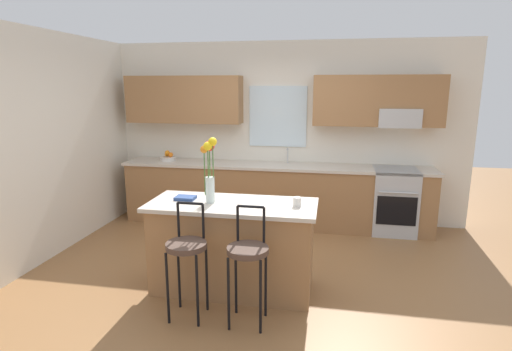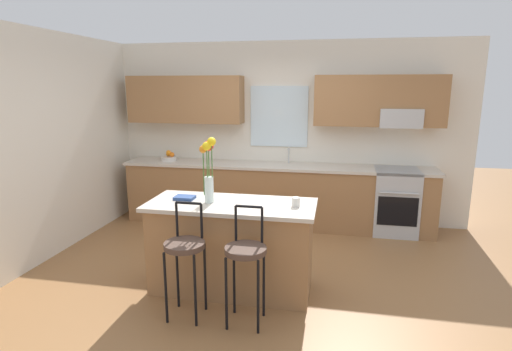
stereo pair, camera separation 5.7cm
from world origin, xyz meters
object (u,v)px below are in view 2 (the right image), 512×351
(oven_range, at_px, (395,201))
(cookbook, at_px, (185,198))
(flower_vase, at_px, (208,165))
(mug_ceramic, at_px, (296,202))
(bar_stool_middle, at_px, (246,255))
(bar_stool_near, at_px, (185,250))
(fruit_bowl_oranges, at_px, (169,157))
(kitchen_island, at_px, (232,246))

(oven_range, xyz_separation_m, cookbook, (-2.35, -2.01, 0.48))
(flower_vase, xyz_separation_m, mug_ceramic, (0.86, 0.03, -0.33))
(bar_stool_middle, relative_size, mug_ceramic, 11.58)
(cookbook, bearing_deg, flower_vase, -11.92)
(bar_stool_middle, distance_m, mug_ceramic, 0.76)
(oven_range, bearing_deg, cookbook, -139.41)
(cookbook, bearing_deg, bar_stool_near, -69.75)
(bar_stool_middle, relative_size, flower_vase, 1.60)
(flower_vase, distance_m, fruit_bowl_oranges, 2.50)
(bar_stool_middle, xyz_separation_m, mug_ceramic, (0.36, 0.58, 0.33))
(bar_stool_middle, xyz_separation_m, fruit_bowl_oranges, (-1.81, 2.65, 0.33))
(fruit_bowl_oranges, bearing_deg, kitchen_island, -53.55)
(flower_vase, bearing_deg, fruit_bowl_oranges, 122.13)
(mug_ceramic, bearing_deg, fruit_bowl_oranges, 136.39)
(bar_stool_middle, relative_size, cookbook, 5.21)
(bar_stool_near, height_order, flower_vase, flower_vase)
(oven_range, bearing_deg, mug_ceramic, -120.56)
(bar_stool_near, height_order, cookbook, bar_stool_near)
(oven_range, relative_size, bar_stool_near, 0.88)
(mug_ceramic, xyz_separation_m, fruit_bowl_oranges, (-2.18, 2.07, 0.00))
(kitchen_island, height_order, bar_stool_near, bar_stool_near)
(flower_vase, bearing_deg, cookbook, 168.08)
(flower_vase, height_order, cookbook, flower_vase)
(fruit_bowl_oranges, bearing_deg, flower_vase, -57.87)
(bar_stool_middle, xyz_separation_m, flower_vase, (-0.49, 0.55, 0.66))
(oven_range, relative_size, flower_vase, 1.41)
(kitchen_island, height_order, fruit_bowl_oranges, fruit_bowl_oranges)
(oven_range, relative_size, kitchen_island, 0.55)
(kitchen_island, bearing_deg, bar_stool_near, -115.82)
(kitchen_island, xyz_separation_m, bar_stool_near, (-0.28, -0.57, 0.17))
(bar_stool_middle, bearing_deg, fruit_bowl_oranges, 124.37)
(bar_stool_middle, height_order, flower_vase, flower_vase)
(kitchen_island, xyz_separation_m, flower_vase, (-0.22, -0.02, 0.83))
(flower_vase, height_order, mug_ceramic, flower_vase)
(bar_stool_near, xyz_separation_m, flower_vase, (0.06, 0.55, 0.66))
(oven_range, xyz_separation_m, bar_stool_middle, (-1.57, -2.62, 0.18))
(cookbook, distance_m, fruit_bowl_oranges, 2.29)
(bar_stool_middle, bearing_deg, kitchen_island, 115.82)
(cookbook, bearing_deg, mug_ceramic, -1.70)
(oven_range, distance_m, flower_vase, 3.04)
(oven_range, height_order, kitchen_island, same)
(cookbook, relative_size, fruit_bowl_oranges, 0.83)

